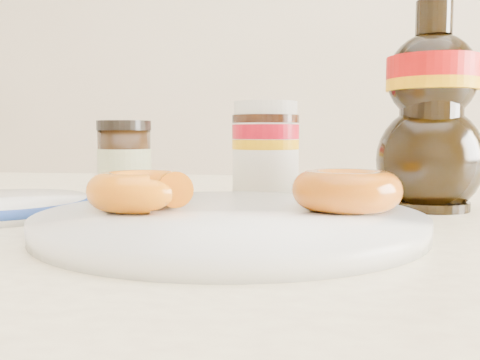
# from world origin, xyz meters

# --- Properties ---
(dining_table) EXTENTS (1.40, 0.90, 0.75)m
(dining_table) POSITION_xyz_m (0.00, 0.10, 0.67)
(dining_table) COLOR #FFF0C2
(dining_table) RESTS_ON ground
(plate) EXTENTS (0.29, 0.29, 0.01)m
(plate) POSITION_xyz_m (-0.04, 0.01, 0.76)
(plate) COLOR white
(plate) RESTS_ON dining_table
(donut_bitten) EXTENTS (0.11, 0.11, 0.03)m
(donut_bitten) POSITION_xyz_m (-0.12, 0.01, 0.78)
(donut_bitten) COLOR orange
(donut_bitten) RESTS_ON plate
(donut_whole) EXTENTS (0.09, 0.09, 0.03)m
(donut_whole) POSITION_xyz_m (0.05, 0.04, 0.78)
(donut_whole) COLOR #9A5909
(donut_whole) RESTS_ON plate
(nutella_jar) EXTENTS (0.08, 0.08, 0.11)m
(nutella_jar) POSITION_xyz_m (-0.04, 0.24, 0.81)
(nutella_jar) COLOR white
(nutella_jar) RESTS_ON dining_table
(syrup_bottle) EXTENTS (0.11, 0.10, 0.20)m
(syrup_bottle) POSITION_xyz_m (0.13, 0.15, 0.85)
(syrup_bottle) COLOR black
(syrup_bottle) RESTS_ON dining_table
(dark_jar) EXTENTS (0.05, 0.05, 0.09)m
(dark_jar) POSITION_xyz_m (-0.17, 0.13, 0.79)
(dark_jar) COLOR black
(dark_jar) RESTS_ON dining_table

